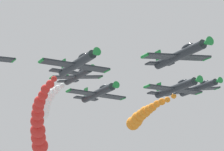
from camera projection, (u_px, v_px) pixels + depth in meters
The scene contains 9 objects.
airplane_lead at pixel (180, 55), 58.74m from camera, with size 9.53×10.35×2.62m.
airplane_left_inner at pixel (176, 88), 71.44m from camera, with size 9.56×10.35×2.32m.
airplane_right_inner at pixel (77, 64), 62.55m from camera, with size 9.56×10.35×2.32m.
smoke_trail_right_inner at pixel (39, 128), 83.95m from camera, with size 8.83×24.52×8.00m.
airplane_left_outer at pixel (98, 93), 74.07m from camera, with size 9.56×10.35×2.32m.
airplane_right_outer at pixel (199, 88), 83.62m from camera, with size 9.49×10.35×2.80m.
smoke_trail_right_outer at pixel (140, 117), 103.00m from camera, with size 5.47×21.74×3.53m.
airplane_high_slot at pixel (78, 76), 83.75m from camera, with size 9.51×10.35×2.73m.
smoke_trail_high_slot at pixel (45, 106), 101.57m from camera, with size 5.39×19.93×3.66m.
Camera 1 is at (33.41, 60.09, 66.68)m, focal length 79.33 mm.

